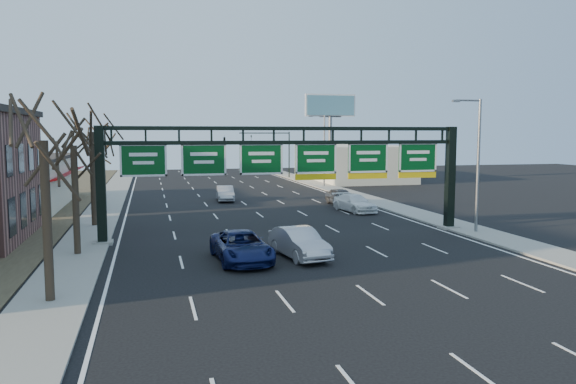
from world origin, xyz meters
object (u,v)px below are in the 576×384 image
object	(u,v)px
sign_gantry	(291,166)
car_blue_suv	(242,247)
car_silver_sedan	(299,243)
car_white_wagon	(355,203)

from	to	relation	value
sign_gantry	car_blue_suv	distance (m)	8.78
sign_gantry	car_blue_suv	size ratio (longest dim) A/B	4.32
car_silver_sedan	car_white_wagon	distance (m)	18.84
car_silver_sedan	car_white_wagon	size ratio (longest dim) A/B	0.97
car_white_wagon	car_silver_sedan	bearing A→B (deg)	-129.82
car_blue_suv	car_white_wagon	distance (m)	20.70
sign_gantry	car_white_wagon	distance (m)	13.41
car_silver_sedan	sign_gantry	bearing A→B (deg)	69.80
car_blue_suv	car_silver_sedan	world-z (taller)	car_silver_sedan
car_blue_suv	car_silver_sedan	distance (m)	3.18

